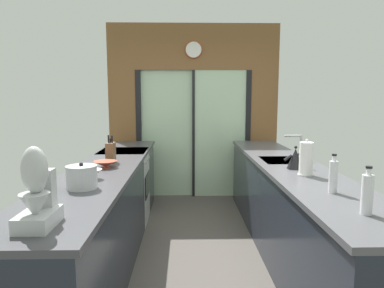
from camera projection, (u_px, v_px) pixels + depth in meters
The scene contains 15 objects.
ground_plane at pixel (198, 242), 3.81m from camera, with size 5.04×7.60×0.02m, color #4C4742.
back_wall_unit at pixel (193, 101), 5.39m from camera, with size 2.64×0.12×2.70m.
left_counter_run at pixel (104, 216), 3.27m from camera, with size 0.62×3.80×0.92m.
right_counter_run at pixel (289, 209), 3.47m from camera, with size 0.62×3.80×0.92m.
sink_faucet at pixel (298, 143), 3.64m from camera, with size 0.19×0.02×0.27m.
oven_range at pixel (124, 187), 4.38m from camera, with size 0.60×0.60×0.92m.
mixing_bowl_near at pixel (92, 174), 2.79m from camera, with size 0.16×0.16×0.08m.
mixing_bowl_far at pixel (105, 164), 3.25m from camera, with size 0.22×0.22×0.07m.
knife_block at pixel (111, 152), 3.49m from camera, with size 0.08×0.14×0.28m.
stand_mixer at pixel (37, 196), 1.75m from camera, with size 0.17×0.27×0.42m.
stock_pot at pixel (82, 177), 2.51m from camera, with size 0.22×0.22×0.19m.
kettle at pixel (296, 159), 3.20m from camera, with size 0.24×0.15×0.22m.
soap_bottle_near at pixel (367, 194), 1.94m from camera, with size 0.07×0.07×0.28m.
soap_bottle_far at pixel (333, 176), 2.39m from camera, with size 0.06×0.06×0.27m.
paper_towel_roll at pixel (306, 159), 2.92m from camera, with size 0.13×0.13×0.31m.
Camera 1 is at (-0.14, -3.03, 1.58)m, focal length 32.23 mm.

